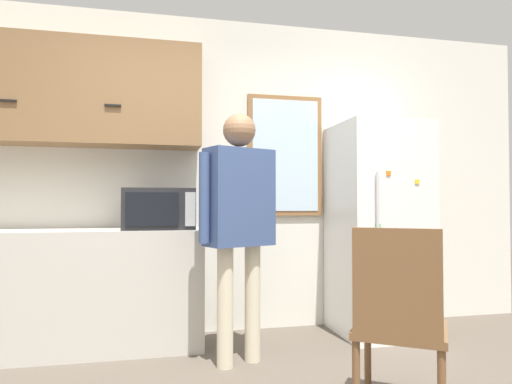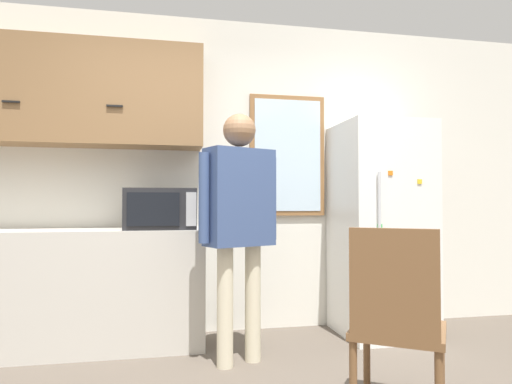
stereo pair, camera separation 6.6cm
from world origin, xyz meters
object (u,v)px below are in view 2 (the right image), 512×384
object	(u,v)px
person	(239,210)
chair	(397,316)
refrigerator	(380,228)
microwave	(160,209)

from	to	relation	value
person	chair	bearing A→B (deg)	-78.25
refrigerator	chair	size ratio (longest dim) A/B	1.82
microwave	person	size ratio (longest dim) A/B	0.31
microwave	refrigerator	xyz separation A→B (m)	(1.82, 0.00, -0.17)
person	refrigerator	world-z (taller)	refrigerator
microwave	refrigerator	world-z (taller)	refrigerator
person	chair	xyz separation A→B (m)	(0.65, -0.96, -0.53)
person	microwave	bearing A→B (deg)	116.67
refrigerator	microwave	bearing A→B (deg)	-179.87
microwave	person	xyz separation A→B (m)	(0.53, -0.47, -0.00)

